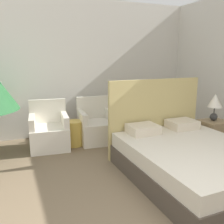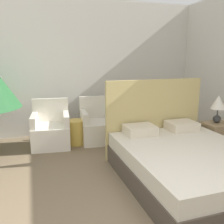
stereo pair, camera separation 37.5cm
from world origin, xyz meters
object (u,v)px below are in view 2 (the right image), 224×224
(bed, at_px, (185,161))
(table_lamp, at_px, (218,105))
(side_table, at_px, (76,132))
(nightstand, at_px, (216,138))
(armchair_near_window_right, at_px, (99,128))
(armchair_near_window_left, at_px, (51,132))

(bed, distance_m, table_lamp, 1.49)
(bed, xyz_separation_m, side_table, (-1.20, 1.93, -0.04))
(bed, height_order, nightstand, bed)
(bed, relative_size, nightstand, 3.94)
(armchair_near_window_right, bearing_deg, table_lamp, -28.00)
(table_lamp, xyz_separation_m, side_table, (-2.34, 1.17, -0.63))
(armchair_near_window_right, height_order, nightstand, armchair_near_window_right)
(armchair_near_window_left, relative_size, armchair_near_window_right, 1.00)
(nightstand, distance_m, side_table, 2.63)
(armchair_near_window_left, bearing_deg, nightstand, -17.37)
(armchair_near_window_right, bearing_deg, side_table, -170.11)
(armchair_near_window_left, distance_m, armchair_near_window_right, 0.95)
(side_table, bearing_deg, armchair_near_window_left, 175.09)
(armchair_near_window_right, relative_size, side_table, 1.83)
(armchair_near_window_left, bearing_deg, side_table, 1.43)
(armchair_near_window_right, height_order, side_table, armchair_near_window_right)
(bed, relative_size, table_lamp, 4.30)
(bed, relative_size, side_table, 4.40)
(table_lamp, height_order, side_table, table_lamp)
(armchair_near_window_left, distance_m, nightstand, 3.07)
(bed, relative_size, armchair_near_window_left, 2.40)
(nightstand, height_order, side_table, nightstand)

